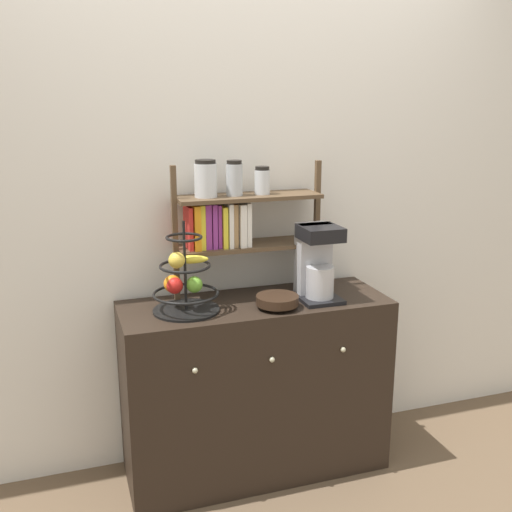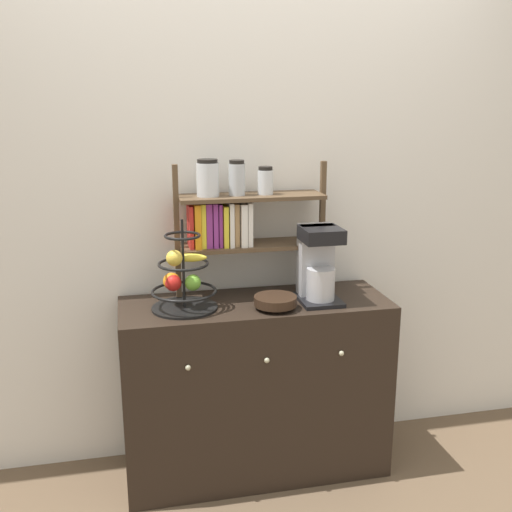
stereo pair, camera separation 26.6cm
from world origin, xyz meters
The scene contains 7 objects.
ground_plane centered at (0.00, 0.00, 0.00)m, with size 12.00×12.00×0.00m, color brown.
wall_back centered at (0.00, 0.48, 1.30)m, with size 7.00×0.05×2.60m, color silver.
sideboard centered at (0.00, 0.22, 0.42)m, with size 1.22×0.46×0.85m.
coffee_maker centered at (0.28, 0.18, 1.02)m, with size 0.18×0.23×0.35m.
fruit_stand centered at (-0.33, 0.20, 0.98)m, with size 0.29×0.29×0.40m.
wooden_bowl centered at (0.07, 0.11, 0.88)m, with size 0.19×0.19×0.06m.
shelf_hutch centered at (-0.08, 0.34, 1.23)m, with size 0.71×0.20×0.64m.
Camera 1 is at (-0.81, -2.22, 1.74)m, focal length 42.00 mm.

